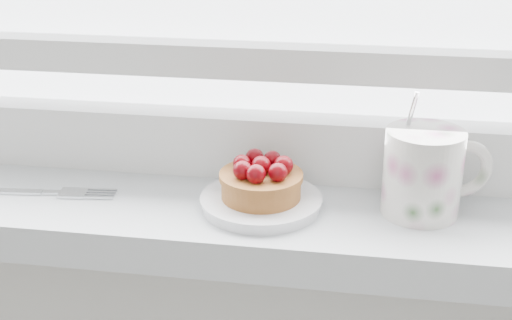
% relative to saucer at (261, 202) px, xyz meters
% --- Properties ---
extents(saucer, '(0.12, 0.12, 0.01)m').
position_rel_saucer_xyz_m(saucer, '(0.00, 0.00, 0.00)').
color(saucer, white).
rests_on(saucer, windowsill).
extents(raspberry_tart, '(0.08, 0.08, 0.04)m').
position_rel_saucer_xyz_m(raspberry_tart, '(0.00, -0.00, 0.03)').
color(raspberry_tart, brown).
rests_on(raspberry_tart, saucer).
extents(floral_mug, '(0.12, 0.10, 0.12)m').
position_rel_saucer_xyz_m(floral_mug, '(0.16, 0.02, 0.04)').
color(floral_mug, silver).
rests_on(floral_mug, windowsill).
extents(fork, '(0.19, 0.04, 0.00)m').
position_rel_saucer_xyz_m(fork, '(-0.25, -0.01, -0.00)').
color(fork, silver).
rests_on(fork, windowsill).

